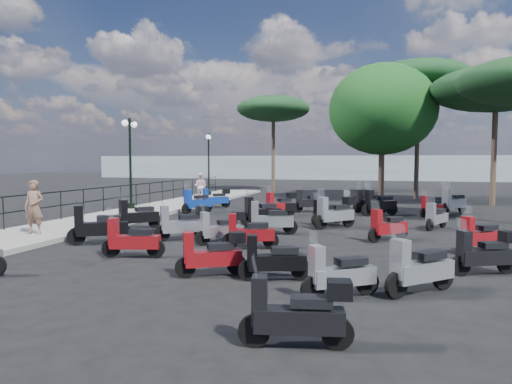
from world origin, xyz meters
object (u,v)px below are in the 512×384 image
(lamp_post_2, at_px, (209,160))
(scooter_23, at_px, (419,269))
(scooter_10, at_px, (309,202))
(scooter_13, at_px, (221,229))
(scooter_19, at_px, (388,227))
(scooter_1, at_px, (99,227))
(scooter_11, at_px, (273,260))
(scooter_4, at_px, (216,199))
(scooter_7, at_px, (183,224))
(pine_1, at_px, (496,89))
(scooter_17, at_px, (297,314))
(scooter_15, at_px, (370,202))
(scooter_27, at_px, (431,207))
(pedestrian_far, at_px, (200,186))
(pine_2, at_px, (273,109))
(scooter_5, at_px, (132,240))
(scooter_12, at_px, (249,233))
(pine_0, at_px, (419,80))
(scooter_16, at_px, (355,201))
(scooter_25, at_px, (480,236))
(scooter_24, at_px, (485,253))
(scooter_26, at_px, (436,217))
(scooter_14, at_px, (261,212))
(scooter_9, at_px, (280,205))
(scooter_21, at_px, (326,213))
(broadleaf_tree, at_px, (382,110))
(scooter_6, at_px, (212,255))
(scooter_8, at_px, (272,219))
(scooter_28, at_px, (453,203))
(scooter_18, at_px, (339,274))

(lamp_post_2, height_order, scooter_23, lamp_post_2)
(scooter_10, bearing_deg, scooter_13, 140.37)
(scooter_19, bearing_deg, scooter_1, 63.81)
(scooter_11, relative_size, scooter_23, 1.09)
(scooter_4, height_order, scooter_7, scooter_7)
(scooter_1, distance_m, pine_1, 21.27)
(scooter_17, bearing_deg, scooter_1, 39.23)
(scooter_15, height_order, scooter_27, scooter_15)
(scooter_23, relative_size, pine_1, 0.18)
(pedestrian_far, bearing_deg, pine_2, -100.24)
(scooter_5, bearing_deg, scooter_27, -50.74)
(scooter_1, xyz_separation_m, scooter_27, (9.85, 9.62, -0.09))
(scooter_12, height_order, pine_0, pine_0)
(scooter_16, bearing_deg, scooter_27, -151.72)
(scooter_17, relative_size, scooter_25, 1.18)
(scooter_24, distance_m, scooter_26, 6.53)
(scooter_14, xyz_separation_m, pine_2, (-4.22, 18.80, 5.97))
(scooter_10, bearing_deg, scooter_11, 153.52)
(scooter_9, xyz_separation_m, scooter_13, (-0.13, -7.00, -0.05))
(scooter_15, xyz_separation_m, scooter_17, (-0.31, -16.06, -0.03))
(scooter_4, relative_size, scooter_26, 0.93)
(scooter_5, height_order, pine_2, pine_2)
(scooter_10, height_order, scooter_19, scooter_10)
(pine_2, bearing_deg, scooter_14, -77.34)
(scooter_26, bearing_deg, pine_2, -31.62)
(scooter_15, relative_size, pine_2, 0.21)
(lamp_post_2, relative_size, scooter_16, 3.04)
(scooter_11, distance_m, scooter_25, 6.18)
(pedestrian_far, bearing_deg, scooter_26, 147.34)
(pedestrian_far, relative_size, scooter_1, 0.96)
(scooter_11, bearing_deg, scooter_21, -18.87)
(scooter_16, height_order, scooter_21, scooter_21)
(scooter_27, height_order, broadleaf_tree, broadleaf_tree)
(scooter_21, xyz_separation_m, pine_2, (-6.55, 17.90, 6.03))
(scooter_12, bearing_deg, scooter_17, -177.23)
(scooter_11, distance_m, scooter_12, 3.34)
(scooter_6, xyz_separation_m, scooter_17, (2.42, -3.13, -0.01))
(scooter_4, height_order, scooter_8, scooter_8)
(scooter_4, relative_size, scooter_21, 1.04)
(lamp_post_2, distance_m, scooter_21, 14.26)
(scooter_6, height_order, scooter_13, scooter_13)
(lamp_post_2, height_order, scooter_5, lamp_post_2)
(scooter_28, bearing_deg, scooter_10, 50.93)
(scooter_28, bearing_deg, scooter_18, 115.67)
(scooter_24, bearing_deg, scooter_6, 81.74)
(scooter_8, relative_size, scooter_15, 1.07)
(pine_1, bearing_deg, pine_0, 133.56)
(scooter_5, height_order, scooter_8, scooter_8)
(scooter_14, distance_m, scooter_18, 9.15)
(scooter_16, height_order, scooter_27, scooter_16)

